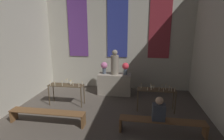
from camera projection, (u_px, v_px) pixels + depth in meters
The scene contains 10 objects.
wall_back at pixel (118, 38), 8.46m from camera, with size 7.23×0.16×4.93m.
altar at pixel (115, 84), 8.00m from camera, with size 1.48×0.65×0.94m.
statue at pixel (115, 63), 7.77m from camera, with size 0.35×0.35×1.11m.
flower_vase_left at pixel (104, 67), 7.88m from camera, with size 0.30×0.30×0.54m.
flower_vase_right at pixel (125, 67), 7.74m from camera, with size 0.30×0.30×0.54m.
candle_rack_left at pixel (66, 87), 6.83m from camera, with size 1.37×0.43×1.03m.
candle_rack_right at pixel (156, 92), 6.32m from camera, with size 1.37×0.43×1.03m.
pew_back_left at pixel (47, 114), 5.54m from camera, with size 2.44×0.36×0.42m.
pew_back_right at pixel (162, 123), 5.02m from camera, with size 2.44×0.36×0.42m.
person_seated at pixel (159, 110), 4.94m from camera, with size 0.36×0.24×0.70m.
Camera 1 is at (1.03, 0.71, 3.02)m, focal length 28.00 mm.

